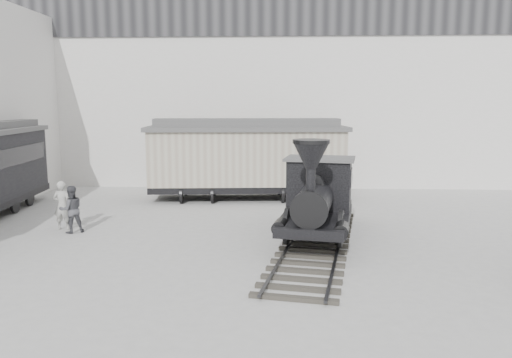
# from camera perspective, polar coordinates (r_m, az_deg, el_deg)

# --- Properties ---
(ground) EXTENTS (90.00, 90.00, 0.00)m
(ground) POSITION_cam_1_polar(r_m,az_deg,el_deg) (13.71, -1.75, -10.72)
(ground) COLOR #9E9E9B
(north_wall) EXTENTS (34.00, 2.51, 11.00)m
(north_wall) POSITION_cam_1_polar(r_m,az_deg,el_deg) (27.92, 0.65, 10.71)
(north_wall) COLOR silver
(north_wall) RESTS_ON ground
(locomotive) EXTENTS (3.80, 9.96, 3.44)m
(locomotive) POSITION_cam_1_polar(r_m,az_deg,el_deg) (16.73, 7.12, -2.71)
(locomotive) COLOR black
(locomotive) RESTS_ON ground
(boxcar) EXTENTS (9.60, 3.71, 3.84)m
(boxcar) POSITION_cam_1_polar(r_m,az_deg,el_deg) (23.71, -1.03, 2.51)
(boxcar) COLOR black
(boxcar) RESTS_ON ground
(visitor_a) EXTENTS (0.67, 0.45, 1.80)m
(visitor_a) POSITION_cam_1_polar(r_m,az_deg,el_deg) (19.31, -21.26, -2.84)
(visitor_a) COLOR #B0AFA9
(visitor_a) RESTS_ON ground
(visitor_b) EXTENTS (1.03, 0.98, 1.68)m
(visitor_b) POSITION_cam_1_polar(r_m,az_deg,el_deg) (18.79, -20.36, -3.28)
(visitor_b) COLOR #47484D
(visitor_b) RESTS_ON ground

